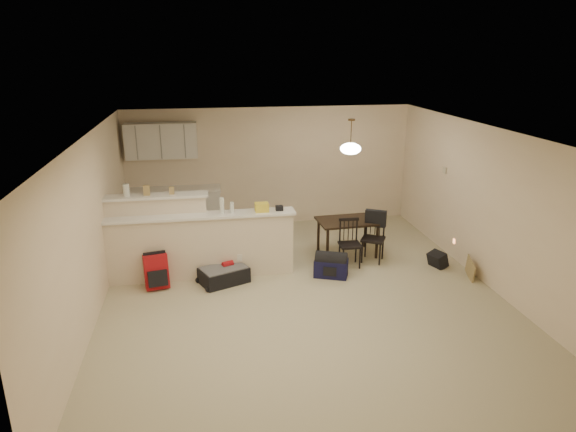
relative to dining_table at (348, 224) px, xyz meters
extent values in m
plane|color=#BFB593|center=(-1.13, -1.43, -0.59)|extent=(7.00, 7.00, 0.00)
plane|color=white|center=(-1.13, -1.43, 1.91)|extent=(7.00, 7.00, 0.00)
cube|color=beige|center=(-1.13, 2.07, 0.66)|extent=(6.00, 0.02, 2.50)
cube|color=beige|center=(-1.13, -4.93, 0.66)|extent=(6.00, 0.02, 2.50)
cube|color=beige|center=(-4.13, -1.43, 0.66)|extent=(0.02, 7.00, 2.50)
cube|color=beige|center=(1.87, -1.43, 0.66)|extent=(0.02, 7.00, 2.50)
cube|color=beige|center=(-2.63, -0.53, -0.07)|extent=(3.00, 0.28, 1.05)
cube|color=white|center=(-2.63, -0.53, 0.48)|extent=(3.08, 0.38, 0.04)
cube|color=beige|center=(-3.33, -0.31, 0.08)|extent=(1.60, 0.24, 1.35)
cube|color=white|center=(-3.33, -0.31, 0.78)|extent=(1.68, 0.34, 0.04)
cube|color=white|center=(-3.33, 1.89, 1.31)|extent=(1.40, 0.34, 0.70)
cube|color=white|center=(-3.13, 1.76, -0.14)|extent=(1.80, 0.60, 0.90)
cube|color=beige|center=(1.86, 0.12, 0.91)|extent=(0.02, 0.12, 0.12)
cylinder|color=silver|center=(-3.77, -0.31, 0.90)|extent=(0.10, 0.10, 0.20)
cube|color=tan|center=(-3.46, -0.31, 0.88)|extent=(0.10, 0.07, 0.16)
cube|color=tan|center=(-3.06, -0.31, 0.86)|extent=(0.08, 0.06, 0.12)
cylinder|color=silver|center=(-2.28, -0.53, 0.63)|extent=(0.07, 0.07, 0.26)
cylinder|color=silver|center=(-2.12, -0.53, 0.59)|extent=(0.06, 0.06, 0.18)
cube|color=tan|center=(-1.63, -0.53, 0.57)|extent=(0.22, 0.18, 0.14)
cube|color=tan|center=(-1.34, -0.53, 0.54)|extent=(0.12, 0.10, 0.08)
cube|color=black|center=(0.00, 0.00, 0.06)|extent=(1.11, 0.78, 0.04)
cylinder|color=black|center=(-0.45, -0.31, -0.27)|extent=(0.05, 0.05, 0.64)
cylinder|color=black|center=(0.48, -0.26, -0.27)|extent=(0.05, 0.05, 0.64)
cylinder|color=black|center=(-0.48, 0.26, -0.27)|extent=(0.05, 0.05, 0.64)
cylinder|color=black|center=(0.45, 0.31, -0.27)|extent=(0.05, 0.05, 0.64)
cylinder|color=brown|center=(0.00, 0.00, 1.66)|extent=(0.02, 0.02, 0.50)
cylinder|color=brown|center=(0.00, 0.00, 1.89)|extent=(0.12, 0.12, 0.03)
ellipsoid|color=white|center=(0.00, 0.00, 1.39)|extent=(0.36, 0.36, 0.20)
cube|color=black|center=(-2.30, -0.82, -0.47)|extent=(0.87, 0.73, 0.25)
cube|color=#AD1319|center=(-3.36, -0.82, -0.32)|extent=(0.40, 0.29, 0.55)
cube|color=#12123A|center=(-0.53, -0.88, -0.44)|extent=(0.62, 0.48, 0.30)
cube|color=black|center=(1.41, -0.82, -0.46)|extent=(0.29, 0.35, 0.26)
cube|color=tan|center=(1.72, -1.36, -0.43)|extent=(0.11, 0.42, 0.32)
camera|label=1|loc=(-2.57, -8.51, 3.03)|focal=32.00mm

